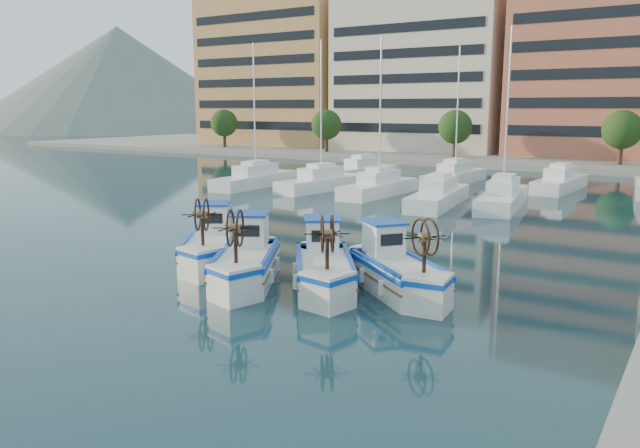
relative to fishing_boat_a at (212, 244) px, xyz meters
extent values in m
plane|color=#1B3F47|center=(4.82, -0.92, -0.84)|extent=(300.00, 300.00, 0.00)
cube|color=gray|center=(4.82, 66.08, -0.54)|extent=(180.00, 40.00, 0.60)
cube|color=tan|center=(-43.18, 64.08, 11.76)|extent=(24.00, 14.00, 24.00)
cube|color=black|center=(-43.18, 57.08, 11.76)|extent=(22.08, 0.12, 21.60)
cube|color=beige|center=(-18.18, 64.08, 10.26)|extent=(23.00, 14.00, 21.00)
cube|color=black|center=(-18.18, 57.08, 10.26)|extent=(21.16, 0.12, 18.90)
cube|color=#B46046|center=(5.82, 64.08, 12.26)|extent=(22.00, 14.00, 25.00)
cube|color=black|center=(5.82, 57.08, 12.26)|extent=(20.24, 0.12, 22.50)
cylinder|color=#3F2B19|center=(-45.18, 52.58, 0.66)|extent=(0.50, 0.50, 3.00)
sphere|color=#274A1A|center=(-45.18, 52.58, 3.36)|extent=(4.00, 4.00, 4.00)
cylinder|color=#3F2B19|center=(-27.18, 52.58, 0.66)|extent=(0.50, 0.50, 3.00)
sphere|color=#274A1A|center=(-27.18, 52.58, 3.36)|extent=(4.00, 4.00, 4.00)
cylinder|color=#3F2B19|center=(-9.18, 52.58, 0.66)|extent=(0.50, 0.50, 3.00)
sphere|color=#274A1A|center=(-9.18, 52.58, 3.36)|extent=(4.00, 4.00, 4.00)
cylinder|color=#3F2B19|center=(8.82, 52.58, 0.66)|extent=(0.50, 0.50, 3.00)
sphere|color=#274A1A|center=(8.82, 52.58, 3.36)|extent=(4.00, 4.00, 4.00)
cone|color=slate|center=(-135.18, 109.08, -0.84)|extent=(180.00, 180.00, 60.00)
cube|color=white|center=(-14.57, 21.37, -0.34)|extent=(2.73, 9.81, 1.00)
cylinder|color=silver|center=(-14.57, 21.37, 5.16)|extent=(0.12, 0.12, 11.00)
cube|color=white|center=(-8.74, 22.27, -0.34)|extent=(3.33, 8.88, 1.00)
cylinder|color=silver|center=(-8.74, 22.27, 5.16)|extent=(0.12, 0.12, 11.00)
cube|color=white|center=(-3.53, 22.07, -0.34)|extent=(2.50, 8.70, 1.00)
cylinder|color=silver|center=(-3.53, 22.07, 5.16)|extent=(0.12, 0.12, 11.00)
cube|color=white|center=(2.04, 19.87, -0.34)|extent=(3.44, 9.42, 1.00)
cube|color=white|center=(5.83, 21.56, -0.34)|extent=(3.62, 9.81, 1.00)
cylinder|color=silver|center=(5.83, 21.56, 5.16)|extent=(0.12, 0.12, 11.00)
cube|color=white|center=(-10.39, 32.12, -0.34)|extent=(3.58, 8.40, 1.00)
cube|color=white|center=(-1.50, 32.36, -0.34)|extent=(2.64, 9.29, 1.00)
cylinder|color=silver|center=(-1.50, 32.36, 5.16)|extent=(0.12, 0.12, 11.00)
cube|color=white|center=(7.16, 32.32, -0.34)|extent=(2.71, 8.60, 1.00)
cube|color=silver|center=(0.09, -0.13, -0.28)|extent=(4.12, 4.83, 1.13)
cube|color=#0E43B7|center=(0.09, -0.13, 0.15)|extent=(4.25, 4.98, 0.17)
cube|color=#1736B6|center=(0.09, -0.13, 0.09)|extent=(3.52, 4.22, 0.06)
cube|color=white|center=(-0.63, 0.95, 0.88)|extent=(1.76, 1.82, 1.18)
cube|color=#0E43B7|center=(-0.63, 0.95, 1.53)|extent=(1.99, 2.04, 0.09)
cylinder|color=#331E14|center=(1.16, -1.74, 0.91)|extent=(0.13, 0.13, 1.25)
cylinder|color=brown|center=(1.16, -1.74, 1.58)|extent=(0.45, 0.44, 0.30)
torus|color=#331E14|center=(1.03, -1.83, 1.58)|extent=(0.76, 1.09, 1.26)
torus|color=#331E14|center=(1.30, -1.65, 1.58)|extent=(0.76, 1.09, 1.26)
cube|color=silver|center=(3.09, -1.52, -0.27)|extent=(3.95, 4.93, 1.14)
cube|color=#0E43B7|center=(3.09, -1.52, 0.16)|extent=(4.07, 5.08, 0.17)
cube|color=#1736B6|center=(3.09, -1.52, 0.09)|extent=(3.35, 4.32, 0.07)
cube|color=white|center=(2.44, -0.39, 0.90)|extent=(1.74, 1.82, 1.19)
cube|color=#0E43B7|center=(2.44, -0.39, 1.55)|extent=(1.96, 2.04, 0.09)
cylinder|color=#331E14|center=(4.05, -3.22, 0.93)|extent=(0.13, 0.13, 1.26)
cylinder|color=brown|center=(4.05, -3.22, 1.60)|extent=(0.45, 0.44, 0.30)
torus|color=#331E14|center=(3.91, -3.30, 1.60)|extent=(0.69, 1.14, 1.27)
torus|color=#331E14|center=(4.20, -3.14, 1.60)|extent=(0.69, 1.14, 1.27)
cube|color=silver|center=(5.95, -0.64, -0.28)|extent=(4.16, 4.77, 1.12)
cube|color=#0E43B7|center=(5.95, -0.64, 0.15)|extent=(4.28, 4.92, 0.17)
cube|color=#1736B6|center=(5.95, -0.64, 0.08)|extent=(3.55, 4.16, 0.06)
cube|color=white|center=(5.21, 0.41, 0.87)|extent=(1.76, 1.81, 1.17)
cube|color=#0E43B7|center=(5.21, 0.41, 1.51)|extent=(1.98, 2.04, 0.09)
cylinder|color=#331E14|center=(7.06, -2.21, 0.90)|extent=(0.13, 0.13, 1.24)
cylinder|color=brown|center=(7.06, -2.21, 1.56)|extent=(0.45, 0.44, 0.30)
torus|color=#331E14|center=(6.93, -2.30, 1.56)|extent=(0.78, 1.06, 1.25)
torus|color=#331E14|center=(7.19, -2.12, 1.56)|extent=(0.78, 1.06, 1.25)
cube|color=silver|center=(8.39, 0.35, -0.29)|extent=(4.63, 4.26, 1.11)
cube|color=#0E43B7|center=(8.39, 0.35, 0.13)|extent=(4.77, 4.39, 0.17)
cube|color=#1736B6|center=(8.39, 0.35, 0.07)|extent=(4.03, 3.66, 0.06)
cube|color=white|center=(7.41, 1.15, 0.85)|extent=(1.79, 1.76, 1.16)
cube|color=#0E43B7|center=(7.41, 1.15, 1.48)|extent=(2.02, 1.99, 0.08)
cylinder|color=#331E14|center=(9.87, -0.84, 0.88)|extent=(0.13, 0.13, 1.22)
cylinder|color=brown|center=(9.87, -0.84, 1.53)|extent=(0.44, 0.45, 0.30)
torus|color=#331E14|center=(9.77, -0.97, 1.53)|extent=(1.00, 0.83, 1.23)
torus|color=#331E14|center=(9.97, -0.72, 1.53)|extent=(1.00, 0.83, 1.23)
camera|label=1|loc=(17.48, -18.96, 5.57)|focal=35.00mm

